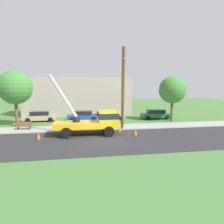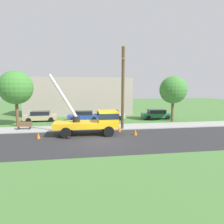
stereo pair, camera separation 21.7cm
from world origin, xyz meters
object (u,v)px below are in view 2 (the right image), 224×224
(parked_sedan_tan, at_px, (41,116))
(park_bench, at_px, (24,126))
(traffic_cone_ahead, at_px, (135,132))
(traffic_cone_curbside, at_px, (119,129))
(utility_truck, at_px, (95,120))
(traffic_cone_behind, at_px, (38,136))
(parked_sedan_silver, at_px, (110,115))
(parked_sedan_green, at_px, (156,114))
(roadside_tree_near, at_px, (16,88))
(leaning_utility_pole, at_px, (123,90))
(roadside_tree_far, at_px, (173,90))
(parked_sedan_blue, at_px, (84,116))

(parked_sedan_tan, xyz_separation_m, park_bench, (-0.61, -5.98, -0.25))
(traffic_cone_ahead, xyz_separation_m, traffic_cone_curbside, (-1.23, 1.90, 0.00))
(utility_truck, xyz_separation_m, traffic_cone_behind, (-5.19, -0.91, -1.13))
(traffic_cone_ahead, height_order, parked_sedan_tan, parked_sedan_tan)
(utility_truck, distance_m, parked_sedan_silver, 9.68)
(parked_sedan_green, bearing_deg, parked_sedan_silver, 176.34)
(traffic_cone_ahead, height_order, roadside_tree_near, roadside_tree_near)
(leaning_utility_pole, height_order, roadside_tree_far, leaning_utility_pole)
(parked_sedan_silver, height_order, roadside_tree_near, roadside_tree_near)
(park_bench, xyz_separation_m, roadside_tree_far, (18.74, 2.98, 3.89))
(traffic_cone_curbside, xyz_separation_m, parked_sedan_silver, (0.18, 8.26, 0.43))
(traffic_cone_behind, height_order, traffic_cone_curbside, same)
(traffic_cone_curbside, xyz_separation_m, roadside_tree_far, (8.59, 5.31, 4.08))
(traffic_cone_ahead, relative_size, traffic_cone_behind, 1.00)
(parked_sedan_green, height_order, roadside_tree_near, roadside_tree_near)
(leaning_utility_pole, relative_size, roadside_tree_far, 1.36)
(leaning_utility_pole, height_order, traffic_cone_curbside, leaning_utility_pole)
(traffic_cone_ahead, distance_m, traffic_cone_behind, 9.11)
(parked_sedan_tan, relative_size, parked_sedan_blue, 1.00)
(traffic_cone_behind, distance_m, parked_sedan_tan, 10.32)
(parked_sedan_tan, relative_size, roadside_tree_far, 0.72)
(utility_truck, height_order, traffic_cone_ahead, utility_truck)
(park_bench, bearing_deg, leaning_utility_pole, -15.87)
(parked_sedan_silver, bearing_deg, parked_sedan_tan, 179.72)
(leaning_utility_pole, height_order, parked_sedan_tan, leaning_utility_pole)
(traffic_cone_curbside, relative_size, roadside_tree_far, 0.09)
(park_bench, xyz_separation_m, roadside_tree_near, (-1.44, 2.57, 4.18))
(roadside_tree_near, distance_m, roadside_tree_far, 20.19)
(parked_sedan_silver, bearing_deg, parked_sedan_green, -3.66)
(parked_sedan_silver, height_order, parked_sedan_green, same)
(traffic_cone_ahead, bearing_deg, parked_sedan_green, 58.12)
(utility_truck, distance_m, traffic_cone_ahead, 4.18)
(traffic_cone_behind, bearing_deg, parked_sedan_green, 32.57)
(parked_sedan_tan, height_order, parked_sedan_blue, same)
(parked_sedan_tan, distance_m, parked_sedan_silver, 9.73)
(parked_sedan_blue, relative_size, roadside_tree_far, 0.72)
(traffic_cone_behind, bearing_deg, parked_sedan_tan, 99.26)
(leaning_utility_pole, xyz_separation_m, parked_sedan_blue, (-3.82, 8.46, -3.63))
(utility_truck, distance_m, traffic_cone_curbside, 3.07)
(parked_sedan_tan, distance_m, park_bench, 6.02)
(traffic_cone_curbside, distance_m, roadside_tree_near, 13.32)
(parked_sedan_tan, bearing_deg, roadside_tree_near, -120.99)
(parked_sedan_green, bearing_deg, traffic_cone_curbside, -132.93)
(leaning_utility_pole, distance_m, parked_sedan_tan, 13.73)
(parked_sedan_blue, distance_m, parked_sedan_green, 10.85)
(utility_truck, xyz_separation_m, traffic_cone_ahead, (3.92, -0.94, -1.13))
(traffic_cone_behind, height_order, roadside_tree_near, roadside_tree_near)
(utility_truck, xyz_separation_m, parked_sedan_blue, (-0.90, 8.79, -0.70))
(parked_sedan_blue, bearing_deg, roadside_tree_near, -159.86)
(parked_sedan_silver, distance_m, roadside_tree_far, 9.62)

